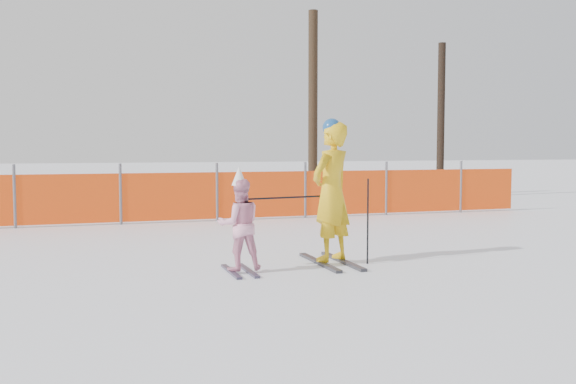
# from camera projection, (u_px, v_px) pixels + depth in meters

# --- Properties ---
(ground) EXTENTS (120.00, 120.00, 0.00)m
(ground) POSITION_uv_depth(u_px,v_px,m) (300.00, 275.00, 7.91)
(ground) COLOR white
(ground) RESTS_ON ground
(adult) EXTENTS (0.82, 1.42, 1.97)m
(adult) POSITION_uv_depth(u_px,v_px,m) (331.00, 191.00, 8.67)
(adult) COLOR black
(adult) RESTS_ON ground
(child) EXTENTS (0.57, 0.92, 1.34)m
(child) POSITION_uv_depth(u_px,v_px,m) (239.00, 224.00, 8.07)
(child) COLOR black
(child) RESTS_ON ground
(ski_poles) EXTENTS (1.68, 0.21, 1.16)m
(ski_poles) POSITION_uv_depth(u_px,v_px,m) (329.00, 210.00, 8.51)
(ski_poles) COLOR black
(ski_poles) RESTS_ON ground
(safety_fence) EXTENTS (17.48, 0.06, 1.25)m
(safety_fence) POSITION_uv_depth(u_px,v_px,m) (154.00, 197.00, 13.29)
(safety_fence) COLOR #595960
(safety_fence) RESTS_ON ground
(tree_trunks) EXTENTS (4.35, 0.68, 5.61)m
(tree_trunks) POSITION_uv_depth(u_px,v_px,m) (361.00, 112.00, 19.41)
(tree_trunks) COLOR #302215
(tree_trunks) RESTS_ON ground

